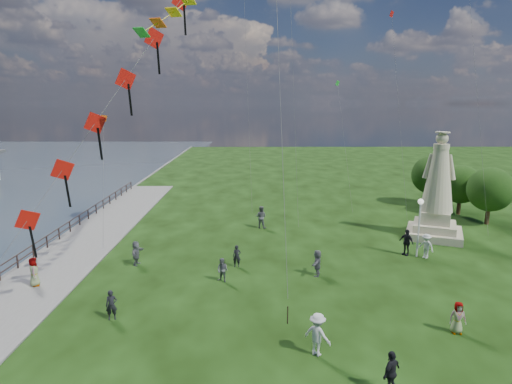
{
  "coord_description": "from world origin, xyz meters",
  "views": [
    {
      "loc": [
        -1.15,
        -16.01,
        10.46
      ],
      "look_at": [
        -1.0,
        8.0,
        5.5
      ],
      "focal_mm": 30.0,
      "sensor_mm": 36.0,
      "label": 1
    }
  ],
  "objects_px": {
    "lamppost": "(420,215)",
    "person_8": "(426,246)",
    "person_1": "(222,270)",
    "person_9": "(406,242)",
    "person_10": "(34,273)",
    "person_0": "(112,305)",
    "person_6": "(237,256)",
    "person_11": "(317,263)",
    "person_5": "(136,253)",
    "statue": "(437,198)",
    "person_4": "(458,318)",
    "person_2": "(317,334)",
    "person_7": "(261,217)",
    "person_3": "(391,372)"
  },
  "relations": [
    {
      "from": "lamppost",
      "to": "person_8",
      "type": "relative_size",
      "value": 2.4
    },
    {
      "from": "lamppost",
      "to": "person_1",
      "type": "relative_size",
      "value": 2.83
    },
    {
      "from": "lamppost",
      "to": "person_9",
      "type": "height_order",
      "value": "lamppost"
    },
    {
      "from": "person_10",
      "to": "person_0",
      "type": "bearing_deg",
      "value": -145.53
    },
    {
      "from": "person_6",
      "to": "person_11",
      "type": "xyz_separation_m",
      "value": [
        5.03,
        -1.46,
        0.1
      ]
    },
    {
      "from": "person_5",
      "to": "statue",
      "type": "bearing_deg",
      "value": -66.3
    },
    {
      "from": "lamppost",
      "to": "person_1",
      "type": "xyz_separation_m",
      "value": [
        -13.25,
        -4.2,
        -2.25
      ]
    },
    {
      "from": "person_4",
      "to": "person_5",
      "type": "bearing_deg",
      "value": 158.69
    },
    {
      "from": "person_1",
      "to": "person_2",
      "type": "height_order",
      "value": "person_2"
    },
    {
      "from": "statue",
      "to": "person_9",
      "type": "bearing_deg",
      "value": -108.49
    },
    {
      "from": "person_7",
      "to": "person_10",
      "type": "bearing_deg",
      "value": 61.95
    },
    {
      "from": "statue",
      "to": "person_1",
      "type": "bearing_deg",
      "value": -128.5
    },
    {
      "from": "lamppost",
      "to": "person_2",
      "type": "bearing_deg",
      "value": -126.3
    },
    {
      "from": "person_3",
      "to": "person_8",
      "type": "bearing_deg",
      "value": -157.97
    },
    {
      "from": "person_5",
      "to": "person_1",
      "type": "bearing_deg",
      "value": -106.6
    },
    {
      "from": "person_7",
      "to": "person_1",
      "type": "bearing_deg",
      "value": 97.37
    },
    {
      "from": "statue",
      "to": "person_2",
      "type": "bearing_deg",
      "value": -102.33
    },
    {
      "from": "statue",
      "to": "person_3",
      "type": "relative_size",
      "value": 4.93
    },
    {
      "from": "person_0",
      "to": "person_7",
      "type": "relative_size",
      "value": 0.78
    },
    {
      "from": "person_0",
      "to": "person_11",
      "type": "relative_size",
      "value": 0.91
    },
    {
      "from": "person_6",
      "to": "person_7",
      "type": "distance_m",
      "value": 9.13
    },
    {
      "from": "person_3",
      "to": "person_9",
      "type": "xyz_separation_m",
      "value": [
        5.73,
        14.7,
        0.09
      ]
    },
    {
      "from": "person_9",
      "to": "person_11",
      "type": "xyz_separation_m",
      "value": [
        -6.8,
        -3.65,
        -0.11
      ]
    },
    {
      "from": "person_3",
      "to": "person_4",
      "type": "xyz_separation_m",
      "value": [
        4.42,
        4.21,
        -0.08
      ]
    },
    {
      "from": "person_0",
      "to": "person_7",
      "type": "distance_m",
      "value": 17.63
    },
    {
      "from": "person_2",
      "to": "person_8",
      "type": "distance_m",
      "value": 14.8
    },
    {
      "from": "person_2",
      "to": "person_9",
      "type": "bearing_deg",
      "value": -85.95
    },
    {
      "from": "person_3",
      "to": "person_7",
      "type": "xyz_separation_m",
      "value": [
        -4.37,
        21.48,
        0.12
      ]
    },
    {
      "from": "person_5",
      "to": "person_11",
      "type": "height_order",
      "value": "person_11"
    },
    {
      "from": "person_0",
      "to": "person_10",
      "type": "xyz_separation_m",
      "value": [
        -5.7,
        3.82,
        0.1
      ]
    },
    {
      "from": "person_7",
      "to": "person_10",
      "type": "relative_size",
      "value": 1.13
    },
    {
      "from": "statue",
      "to": "person_4",
      "type": "relative_size",
      "value": 5.47
    },
    {
      "from": "person_4",
      "to": "person_9",
      "type": "relative_size",
      "value": 0.82
    },
    {
      "from": "lamppost",
      "to": "person_4",
      "type": "height_order",
      "value": "lamppost"
    },
    {
      "from": "person_6",
      "to": "person_7",
      "type": "relative_size",
      "value": 0.76
    },
    {
      "from": "person_0",
      "to": "person_5",
      "type": "height_order",
      "value": "person_5"
    },
    {
      "from": "lamppost",
      "to": "person_2",
      "type": "relative_size",
      "value": 2.2
    },
    {
      "from": "person_4",
      "to": "person_7",
      "type": "distance_m",
      "value": 19.39
    },
    {
      "from": "person_2",
      "to": "person_8",
      "type": "xyz_separation_m",
      "value": [
        9.21,
        11.59,
        -0.08
      ]
    },
    {
      "from": "person_1",
      "to": "person_9",
      "type": "height_order",
      "value": "person_9"
    },
    {
      "from": "person_6",
      "to": "person_8",
      "type": "xyz_separation_m",
      "value": [
        12.98,
        1.56,
        0.13
      ]
    },
    {
      "from": "person_1",
      "to": "person_2",
      "type": "relative_size",
      "value": 0.78
    },
    {
      "from": "person_1",
      "to": "person_5",
      "type": "height_order",
      "value": "person_5"
    },
    {
      "from": "person_10",
      "to": "person_4",
      "type": "bearing_deg",
      "value": -124.94
    },
    {
      "from": "person_4",
      "to": "person_6",
      "type": "xyz_separation_m",
      "value": [
        -10.53,
        8.31,
        -0.04
      ]
    },
    {
      "from": "person_1",
      "to": "person_3",
      "type": "bearing_deg",
      "value": -29.77
    },
    {
      "from": "person_1",
      "to": "person_2",
      "type": "bearing_deg",
      "value": -33.2
    },
    {
      "from": "person_1",
      "to": "person_7",
      "type": "distance_m",
      "value": 11.62
    },
    {
      "from": "person_1",
      "to": "person_11",
      "type": "bearing_deg",
      "value": 35.04
    },
    {
      "from": "statue",
      "to": "lamppost",
      "type": "distance_m",
      "value": 5.45
    }
  ]
}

